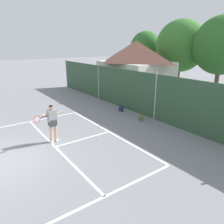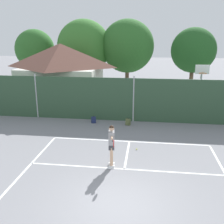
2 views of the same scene
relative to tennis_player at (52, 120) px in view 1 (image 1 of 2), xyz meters
name	(u,v)px [view 1 (image 1 of 2)]	position (x,y,z in m)	size (l,w,h in m)	color
court_markings	(13,159)	(0.57, -2.00, -1.11)	(8.30, 11.10, 0.01)	white
chainlink_fence	(155,97)	(0.57, 6.35, 0.30)	(26.09, 0.09, 2.97)	#2D4C33
clubhouse_building	(135,67)	(-5.29, 9.92, 1.38)	(6.29, 5.05, 4.80)	silver
treeline_backdrop	(215,48)	(-1.13, 15.37, 3.08)	(24.97, 4.60, 6.88)	brown
tennis_player	(52,120)	(0.00, 0.00, 0.00)	(0.36, 1.42, 1.85)	silver
tennis_ball	(97,138)	(1.00, 1.86, -1.08)	(0.07, 0.07, 0.07)	#CCE033
backpack_navy	(121,109)	(-1.91, 5.64, -0.92)	(0.33, 0.31, 0.46)	navy
backpack_olive	(141,117)	(0.30, 5.49, -0.92)	(0.33, 0.32, 0.46)	#566038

